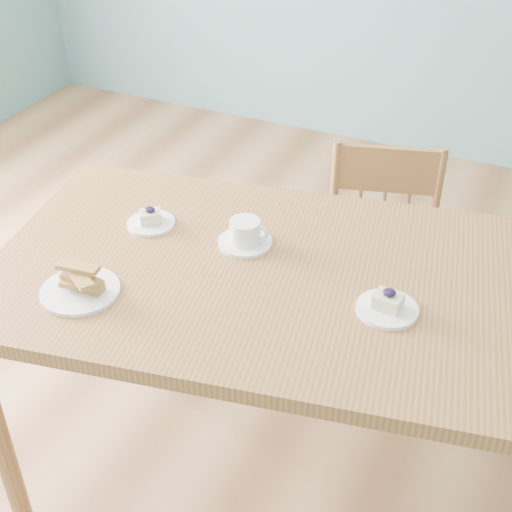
% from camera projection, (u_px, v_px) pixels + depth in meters
% --- Properties ---
extents(room, '(5.01, 5.01, 2.71)m').
position_uv_depth(room, '(199.00, 67.00, 1.75)').
color(room, '#A4754C').
rests_on(room, ground).
extents(dining_table, '(1.70, 1.16, 0.84)m').
position_uv_depth(dining_table, '(277.00, 296.00, 1.97)').
color(dining_table, '#9A613A').
rests_on(dining_table, ground).
extents(dining_chair, '(0.49, 0.48, 0.88)m').
position_uv_depth(dining_chair, '(378.00, 268.00, 2.59)').
color(dining_chair, '#9A613A').
rests_on(dining_chair, ground).
extents(cheesecake_plate_near, '(0.16, 0.16, 0.07)m').
position_uv_depth(cheesecake_plate_near, '(387.00, 306.00, 1.77)').
color(cheesecake_plate_near, white).
rests_on(cheesecake_plate_near, dining_table).
extents(cheesecake_plate_far, '(0.14, 0.14, 0.06)m').
position_uv_depth(cheesecake_plate_far, '(151.00, 220.00, 2.10)').
color(cheesecake_plate_far, white).
rests_on(cheesecake_plate_far, dining_table).
extents(coffee_cup, '(0.15, 0.15, 0.08)m').
position_uv_depth(coffee_cup, '(245.00, 234.00, 2.01)').
color(coffee_cup, white).
rests_on(coffee_cup, dining_table).
extents(biscotti_plate, '(0.21, 0.21, 0.08)m').
position_uv_depth(biscotti_plate, '(79.00, 285.00, 1.83)').
color(biscotti_plate, white).
rests_on(biscotti_plate, dining_table).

